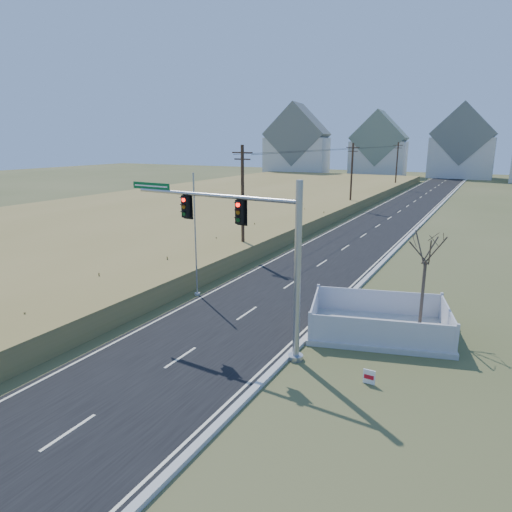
% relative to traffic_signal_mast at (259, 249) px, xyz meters
% --- Properties ---
extents(ground, '(260.00, 260.00, 0.00)m').
position_rel_traffic_signal_mast_xyz_m(ground, '(-2.60, -0.46, -4.74)').
color(ground, '#454C25').
rests_on(ground, ground).
extents(road, '(8.00, 180.00, 0.06)m').
position_rel_traffic_signal_mast_xyz_m(road, '(-2.60, 49.54, -4.71)').
color(road, black).
rests_on(road, ground).
extents(curb, '(0.30, 180.00, 0.18)m').
position_rel_traffic_signal_mast_xyz_m(curb, '(1.55, 49.54, -4.65)').
color(curb, '#B2AFA8').
rests_on(curb, ground).
extents(reed_marsh, '(38.00, 110.00, 1.30)m').
position_rel_traffic_signal_mast_xyz_m(reed_marsh, '(-26.60, 39.54, -4.09)').
color(reed_marsh, olive).
rests_on(reed_marsh, ground).
extents(utility_pole_near, '(1.80, 0.26, 9.00)m').
position_rel_traffic_signal_mast_xyz_m(utility_pole_near, '(-9.10, 14.54, -0.05)').
color(utility_pole_near, '#422D1E').
rests_on(utility_pole_near, ground).
extents(utility_pole_mid, '(1.80, 0.26, 9.00)m').
position_rel_traffic_signal_mast_xyz_m(utility_pole_mid, '(-9.10, 44.54, -0.05)').
color(utility_pole_mid, '#422D1E').
rests_on(utility_pole_mid, ground).
extents(utility_pole_far, '(1.80, 0.26, 9.00)m').
position_rel_traffic_signal_mast_xyz_m(utility_pole_far, '(-9.10, 74.54, -0.05)').
color(utility_pole_far, '#422D1E').
rests_on(utility_pole_far, ground).
extents(condo_nw, '(17.69, 13.38, 19.05)m').
position_rel_traffic_signal_mast_xyz_m(condo_nw, '(-40.60, 99.54, 2.97)').
color(condo_nw, silver).
rests_on(condo_nw, ground).
extents(condo_nnw, '(14.93, 11.17, 17.03)m').
position_rel_traffic_signal_mast_xyz_m(condo_nnw, '(-20.60, 107.54, 2.20)').
color(condo_nnw, silver).
rests_on(condo_nnw, ground).
extents(condo_n, '(15.27, 10.20, 18.54)m').
position_rel_traffic_signal_mast_xyz_m(condo_n, '(-0.60, 111.54, 2.87)').
color(condo_n, silver).
rests_on(condo_n, ground).
extents(traffic_signal_mast, '(9.78, 1.17, 7.81)m').
position_rel_traffic_signal_mast_xyz_m(traffic_signal_mast, '(0.00, 0.00, 0.00)').
color(traffic_signal_mast, '#9EA0A5').
rests_on(traffic_signal_mast, ground).
extents(fence_enclosure, '(7.68, 6.18, 1.54)m').
position_rel_traffic_signal_mast_xyz_m(fence_enclosure, '(4.40, 4.42, -4.44)').
color(fence_enclosure, '#B7B5AD').
rests_on(fence_enclosure, ground).
extents(open_sign, '(0.48, 0.08, 0.59)m').
position_rel_traffic_signal_mast_xyz_m(open_sign, '(5.27, -0.71, -4.42)').
color(open_sign, white).
rests_on(open_sign, ground).
extents(flagpole, '(0.34, 0.34, 7.50)m').
position_rel_traffic_signal_mast_xyz_m(flagpole, '(-6.90, 4.90, -1.74)').
color(flagpole, '#B7B5AD').
rests_on(flagpole, ground).
extents(bare_tree, '(2.03, 2.03, 5.37)m').
position_rel_traffic_signal_mast_xyz_m(bare_tree, '(6.14, 5.96, -0.40)').
color(bare_tree, '#4C3F33').
rests_on(bare_tree, ground).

